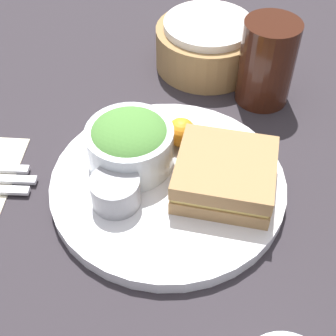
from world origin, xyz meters
TOP-DOWN VIEW (x-y plane):
  - ground_plane at (0.00, 0.00)m, footprint 4.00×4.00m
  - plate at (0.00, 0.00)m, footprint 0.29×0.29m
  - sandwich at (0.07, -0.01)m, footprint 0.13×0.12m
  - salad_bowl at (-0.05, 0.03)m, footprint 0.11×0.11m
  - dressing_cup at (-0.06, -0.04)m, footprint 0.06×0.06m
  - orange_wedge at (0.01, 0.07)m, footprint 0.04×0.04m
  - drink_glass at (0.13, 0.20)m, footprint 0.08×0.08m
  - bread_basket at (0.04, 0.28)m, footprint 0.17×0.17m

SIDE VIEW (x-z plane):
  - ground_plane at x=0.00m, z-range 0.00..0.00m
  - plate at x=0.00m, z-range 0.00..0.02m
  - dressing_cup at x=-0.06m, z-range 0.02..0.06m
  - bread_basket at x=0.04m, z-range 0.00..0.08m
  - orange_wedge at x=0.01m, z-range 0.02..0.06m
  - sandwich at x=0.07m, z-range 0.02..0.06m
  - salad_bowl at x=-0.05m, z-range 0.02..0.09m
  - drink_glass at x=0.13m, z-range 0.00..0.13m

